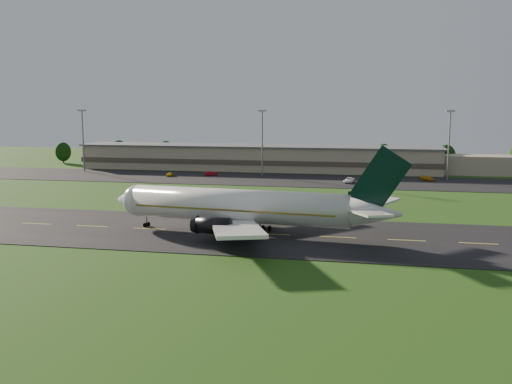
% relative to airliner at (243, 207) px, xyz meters
% --- Properties ---
extents(ground, '(360.00, 360.00, 0.00)m').
position_rel_airliner_xyz_m(ground, '(-17.03, 0.09, -4.66)').
color(ground, '#234711').
rests_on(ground, ground).
extents(taxiway, '(220.00, 30.00, 0.10)m').
position_rel_airliner_xyz_m(taxiway, '(-17.03, 0.09, -4.61)').
color(taxiway, black).
rests_on(taxiway, ground).
extents(apron, '(260.00, 30.00, 0.10)m').
position_rel_airliner_xyz_m(apron, '(-17.03, 72.09, -4.61)').
color(apron, black).
rests_on(apron, ground).
extents(airliner, '(51.25, 41.97, 15.57)m').
position_rel_airliner_xyz_m(airliner, '(0.00, 0.00, 0.00)').
color(airliner, white).
rests_on(airliner, ground).
extents(terminal, '(145.00, 16.00, 8.40)m').
position_rel_airliner_xyz_m(terminal, '(-10.62, 96.27, -0.67)').
color(terminal, tan).
rests_on(terminal, ground).
extents(light_mast_west, '(2.40, 1.20, 20.35)m').
position_rel_airliner_xyz_m(light_mast_west, '(-72.03, 80.09, 8.08)').
color(light_mast_west, gray).
rests_on(light_mast_west, ground).
extents(light_mast_centre, '(2.40, 1.20, 20.35)m').
position_rel_airliner_xyz_m(light_mast_centre, '(-12.03, 80.09, 8.08)').
color(light_mast_centre, gray).
rests_on(light_mast_centre, ground).
extents(light_mast_east, '(2.40, 1.20, 20.35)m').
position_rel_airliner_xyz_m(light_mast_east, '(42.97, 80.09, 8.08)').
color(light_mast_east, gray).
rests_on(light_mast_east, ground).
extents(tree_line, '(199.55, 9.51, 10.39)m').
position_rel_airliner_xyz_m(tree_line, '(22.26, 105.68, 0.30)').
color(tree_line, black).
rests_on(tree_line, ground).
extents(service_vehicle_a, '(1.42, 3.43, 1.16)m').
position_rel_airliner_xyz_m(service_vehicle_a, '(-39.72, 72.92, -3.98)').
color(service_vehicle_a, yellow).
rests_on(service_vehicle_a, apron).
extents(service_vehicle_b, '(4.08, 3.04, 1.29)m').
position_rel_airliner_xyz_m(service_vehicle_b, '(-27.79, 77.42, -3.92)').
color(service_vehicle_b, '#AA0B1A').
rests_on(service_vehicle_b, apron).
extents(service_vehicle_c, '(3.33, 5.75, 1.51)m').
position_rel_airliner_xyz_m(service_vehicle_c, '(15.17, 68.62, -3.81)').
color(service_vehicle_c, white).
rests_on(service_vehicle_c, apron).
extents(service_vehicle_d, '(4.51, 4.67, 1.34)m').
position_rel_airliner_xyz_m(service_vehicle_d, '(37.19, 77.91, -3.89)').
color(service_vehicle_d, '#CB890B').
rests_on(service_vehicle_d, apron).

